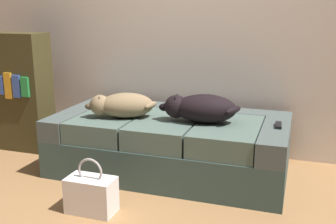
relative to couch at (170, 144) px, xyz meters
name	(u,v)px	position (x,y,z in m)	size (l,w,h in m)	color
couch	(170,144)	(0.00, 0.00, 0.00)	(1.87, 0.95, 0.47)	#354B48
dog_tan	(122,105)	(-0.36, -0.15, 0.34)	(0.56, 0.39, 0.20)	olive
dog_dark	(200,108)	(0.27, -0.08, 0.35)	(0.64, 0.33, 0.22)	black
tv_remote	(278,125)	(0.85, -0.02, 0.25)	(0.04, 0.15, 0.02)	black
handbag	(91,194)	(-0.27, -0.83, -0.11)	(0.32, 0.18, 0.38)	silver
bookshelf	(20,92)	(-1.53, 0.11, 0.32)	(0.56, 0.30, 1.10)	#3E361C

